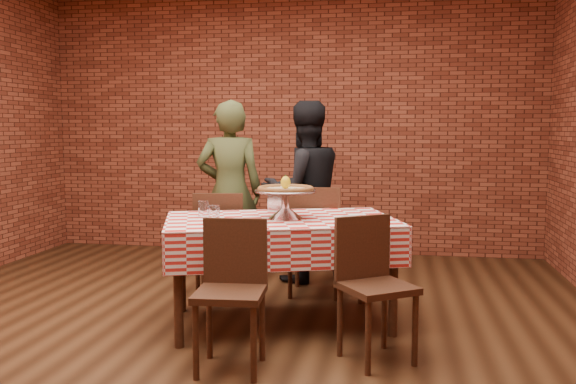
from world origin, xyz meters
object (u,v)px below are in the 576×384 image
object	(u,v)px
water_glass_left	(214,214)
chair_far_right	(316,240)
diner_black	(304,192)
pizza_stand	(286,205)
chair_near_right	(377,291)
condiment_caddy	(275,202)
diner_olive	(230,192)
chair_far_left	(221,244)
chair_near_left	(230,297)
water_glass_right	(204,209)
pizza	(286,190)
table	(281,271)

from	to	relation	value
water_glass_left	chair_far_right	size ratio (longest dim) A/B	0.13
diner_black	pizza_stand	bearing A→B (deg)	62.55
chair_near_right	chair_far_right	bearing A→B (deg)	76.41
pizza_stand	condiment_caddy	xyz separation A→B (m)	(-0.13, 0.30, -0.02)
chair_far_right	diner_black	xyz separation A→B (m)	(-0.17, 0.45, 0.36)
pizza_stand	diner_olive	world-z (taller)	diner_olive
water_glass_left	chair_far_left	xyz separation A→B (m)	(-0.22, 0.91, -0.38)
water_glass_left	diner_black	xyz separation A→B (m)	(0.39, 1.54, 0.00)
chair_near_left	water_glass_right	bearing A→B (deg)	112.65
pizza_stand	pizza	world-z (taller)	pizza
chair_near_left	chair_near_right	size ratio (longest dim) A/B	1.00
chair_near_right	diner_olive	bearing A→B (deg)	93.98
pizza	chair_near_right	bearing A→B (deg)	-42.89
table	chair_near_left	world-z (taller)	chair_near_left
diner_olive	diner_black	bearing A→B (deg)	-177.19
water_glass_left	diner_olive	size ratio (longest dim) A/B	0.07
chair_near_left	water_glass_left	bearing A→B (deg)	110.24
water_glass_left	condiment_caddy	xyz separation A→B (m)	(0.30, 0.59, 0.01)
chair_near_right	diner_black	xyz separation A→B (m)	(-0.71, 1.87, 0.39)
pizza_stand	chair_near_left	xyz separation A→B (m)	(-0.16, -0.89, -0.43)
table	water_glass_left	xyz separation A→B (m)	(-0.40, -0.28, 0.44)
water_glass_right	diner_olive	distance (m)	1.16
pizza	chair_far_left	distance (m)	1.04
pizza_stand	condiment_caddy	distance (m)	0.33
chair_near_left	pizza	bearing A→B (deg)	75.73
chair_near_left	chair_far_left	bearing A→B (deg)	104.22
water_glass_left	chair_far_left	size ratio (longest dim) A/B	0.13
chair_far_right	water_glass_right	bearing A→B (deg)	50.53
table	chair_far_left	bearing A→B (deg)	134.87
pizza	water_glass_right	size ratio (longest dim) A/B	3.36
chair_far_left	chair_far_right	distance (m)	0.80
pizza_stand	chair_far_left	distance (m)	1.00
pizza_stand	diner_olive	xyz separation A→B (m)	(-0.71, 1.10, -0.04)
pizza	chair_far_right	distance (m)	0.96
chair_far_left	diner_black	world-z (taller)	diner_black
condiment_caddy	chair_far_right	size ratio (longest dim) A/B	0.16
water_glass_right	chair_far_right	world-z (taller)	chair_far_right
chair_far_left	water_glass_left	bearing A→B (deg)	93.31
table	condiment_caddy	distance (m)	0.56
condiment_caddy	chair_far_left	distance (m)	0.73
pizza	water_glass_right	bearing A→B (deg)	-175.15
condiment_caddy	chair_far_left	world-z (taller)	condiment_caddy
pizza_stand	water_glass_right	xyz separation A→B (m)	(-0.58, -0.05, -0.04)
table	pizza_stand	distance (m)	0.48
chair_far_right	diner_olive	xyz separation A→B (m)	(-0.82, 0.29, 0.36)
water_glass_right	diner_black	distance (m)	1.41
pizza_stand	table	bearing A→B (deg)	-174.39
pizza	water_glass_left	bearing A→B (deg)	-146.71
water_glass_right	chair_near_left	size ratio (longest dim) A/B	0.14
condiment_caddy	chair_far_right	xyz separation A→B (m)	(0.25, 0.51, -0.37)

